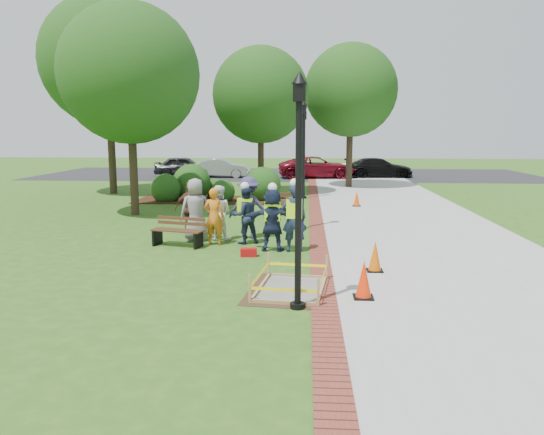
# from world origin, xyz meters

# --- Properties ---
(ground) EXTENTS (100.00, 100.00, 0.00)m
(ground) POSITION_xyz_m (0.00, 0.00, 0.00)
(ground) COLOR #285116
(ground) RESTS_ON ground
(sidewalk) EXTENTS (6.00, 60.00, 0.02)m
(sidewalk) POSITION_xyz_m (5.00, 10.00, 0.01)
(sidewalk) COLOR #9E9E99
(sidewalk) RESTS_ON ground
(brick_edging) EXTENTS (0.50, 60.00, 0.03)m
(brick_edging) POSITION_xyz_m (1.75, 10.00, 0.01)
(brick_edging) COLOR maroon
(brick_edging) RESTS_ON ground
(mulch_bed) EXTENTS (7.00, 3.00, 0.05)m
(mulch_bed) POSITION_xyz_m (-3.00, 12.00, 0.02)
(mulch_bed) COLOR #381E0F
(mulch_bed) RESTS_ON ground
(parking_lot) EXTENTS (36.00, 12.00, 0.01)m
(parking_lot) POSITION_xyz_m (0.00, 27.00, 0.00)
(parking_lot) COLOR black
(parking_lot) RESTS_ON ground
(wet_concrete_pad) EXTENTS (1.96, 2.48, 0.55)m
(wet_concrete_pad) POSITION_xyz_m (1.09, -1.90, 0.23)
(wet_concrete_pad) COLOR #47331E
(wet_concrete_pad) RESTS_ON ground
(bench_near) EXTENTS (1.58, 0.86, 0.81)m
(bench_near) POSITION_xyz_m (-2.23, 2.08, 0.26)
(bench_near) COLOR #50291B
(bench_near) RESTS_ON ground
(bench_far) EXTENTS (1.40, 0.66, 0.73)m
(bench_far) POSITION_xyz_m (0.49, 9.10, 0.23)
(bench_far) COLOR #533E1C
(bench_far) RESTS_ON ground
(cone_front) EXTENTS (0.39, 0.39, 0.77)m
(cone_front) POSITION_xyz_m (2.52, -2.37, 0.37)
(cone_front) COLOR black
(cone_front) RESTS_ON ground
(cone_back) EXTENTS (0.37, 0.37, 0.74)m
(cone_back) POSITION_xyz_m (2.99, -0.34, 0.35)
(cone_back) COLOR black
(cone_back) RESTS_ON ground
(cone_far) EXTENTS (0.34, 0.34, 0.68)m
(cone_far) POSITION_xyz_m (3.55, 10.36, 0.33)
(cone_far) COLOR black
(cone_far) RESTS_ON ground
(toolbox) EXTENTS (0.44, 0.27, 0.21)m
(toolbox) POSITION_xyz_m (-0.10, 0.99, 0.11)
(toolbox) COLOR #A70C0F
(toolbox) RESTS_ON ground
(lamp_near) EXTENTS (0.28, 0.28, 4.26)m
(lamp_near) POSITION_xyz_m (1.25, -3.00, 2.48)
(lamp_near) COLOR black
(lamp_near) RESTS_ON ground
(lamp_mid) EXTENTS (0.28, 0.28, 4.26)m
(lamp_mid) POSITION_xyz_m (1.25, 5.00, 2.48)
(lamp_mid) COLOR black
(lamp_mid) RESTS_ON ground
(lamp_far) EXTENTS (0.28, 0.28, 4.26)m
(lamp_far) POSITION_xyz_m (1.25, 13.00, 2.48)
(lamp_far) COLOR black
(lamp_far) RESTS_ON ground
(tree_left) EXTENTS (5.23, 5.23, 7.95)m
(tree_left) POSITION_xyz_m (-5.25, 7.55, 5.32)
(tree_left) COLOR #3D2D1E
(tree_left) RESTS_ON ground
(tree_back) EXTENTS (4.84, 4.84, 7.41)m
(tree_back) POSITION_xyz_m (-0.96, 14.71, 4.98)
(tree_back) COLOR #3D2D1E
(tree_back) RESTS_ON ground
(tree_right) EXTENTS (5.23, 5.23, 8.08)m
(tree_right) POSITION_xyz_m (3.82, 18.38, 5.45)
(tree_right) COLOR #3D2D1E
(tree_right) RESTS_ON ground
(tree_far) EXTENTS (6.59, 6.59, 9.95)m
(tree_far) POSITION_xyz_m (-8.62, 14.39, 6.64)
(tree_far) COLOR #3D2D1E
(tree_far) RESTS_ON ground
(shrub_a) EXTENTS (1.39, 1.39, 1.39)m
(shrub_a) POSITION_xyz_m (-5.06, 11.41, 0.00)
(shrub_a) COLOR #1D4413
(shrub_a) RESTS_ON ground
(shrub_b) EXTENTS (1.81, 1.81, 1.81)m
(shrub_b) POSITION_xyz_m (-4.05, 12.35, 0.00)
(shrub_b) COLOR #1D4413
(shrub_b) RESTS_ON ground
(shrub_c) EXTENTS (1.09, 1.09, 1.09)m
(shrub_c) POSITION_xyz_m (-2.43, 11.53, 0.00)
(shrub_c) COLOR #1D4413
(shrub_c) RESTS_ON ground
(shrub_d) EXTENTS (1.70, 1.70, 1.70)m
(shrub_d) POSITION_xyz_m (-0.66, 12.17, 0.00)
(shrub_d) COLOR #1D4413
(shrub_d) RESTS_ON ground
(shrub_e) EXTENTS (0.99, 0.99, 0.99)m
(shrub_e) POSITION_xyz_m (-3.07, 13.14, 0.00)
(shrub_e) COLOR #1D4413
(shrub_e) RESTS_ON ground
(casual_person_a) EXTENTS (0.70, 0.58, 1.86)m
(casual_person_a) POSITION_xyz_m (-1.87, 2.86, 0.93)
(casual_person_a) COLOR gray
(casual_person_a) RESTS_ON ground
(casual_person_b) EXTENTS (0.57, 0.42, 1.63)m
(casual_person_b) POSITION_xyz_m (-1.23, 2.37, 0.82)
(casual_person_b) COLOR orange
(casual_person_b) RESTS_ON ground
(casual_person_c) EXTENTS (0.56, 0.40, 1.64)m
(casual_person_c) POSITION_xyz_m (-1.22, 3.00, 0.82)
(casual_person_c) COLOR white
(casual_person_c) RESTS_ON ground
(casual_person_d) EXTENTS (0.57, 0.39, 1.69)m
(casual_person_d) POSITION_xyz_m (-2.16, 3.52, 0.84)
(casual_person_d) COLOR brown
(casual_person_d) RESTS_ON ground
(casual_person_e) EXTENTS (0.61, 0.40, 1.87)m
(casual_person_e) POSITION_xyz_m (-0.35, 3.37, 0.93)
(casual_person_e) COLOR #353157
(casual_person_e) RESTS_ON ground
(hivis_worker_a) EXTENTS (0.57, 0.39, 1.86)m
(hivis_worker_a) POSITION_xyz_m (0.48, 1.69, 0.93)
(hivis_worker_a) COLOR #1B2E47
(hivis_worker_a) RESTS_ON ground
(hivis_worker_b) EXTENTS (0.65, 0.49, 1.99)m
(hivis_worker_b) POSITION_xyz_m (1.07, 1.64, 0.98)
(hivis_worker_b) COLOR #181E3E
(hivis_worker_b) RESTS_ON ground
(hivis_worker_c) EXTENTS (0.62, 0.53, 1.79)m
(hivis_worker_c) POSITION_xyz_m (-0.37, 2.59, 0.89)
(hivis_worker_c) COLOR #171D3D
(hivis_worker_c) RESTS_ON ground
(parked_car_a) EXTENTS (2.40, 4.87, 1.54)m
(parked_car_a) POSITION_xyz_m (-7.26, 24.68, 0.00)
(parked_car_a) COLOR #252527
(parked_car_a) RESTS_ON ground
(parked_car_b) EXTENTS (2.01, 4.37, 1.41)m
(parked_car_b) POSITION_xyz_m (-4.50, 24.08, 0.00)
(parked_car_b) COLOR #A1A1A6
(parked_car_b) RESTS_ON ground
(parked_car_c) EXTENTS (2.65, 5.09, 1.59)m
(parked_car_c) POSITION_xyz_m (2.10, 24.05, 0.00)
(parked_car_c) COLOR maroon
(parked_car_c) RESTS_ON ground
(parked_car_d) EXTENTS (2.15, 4.57, 1.46)m
(parked_car_d) POSITION_xyz_m (6.37, 24.83, 0.00)
(parked_car_d) COLOR black
(parked_car_d) RESTS_ON ground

